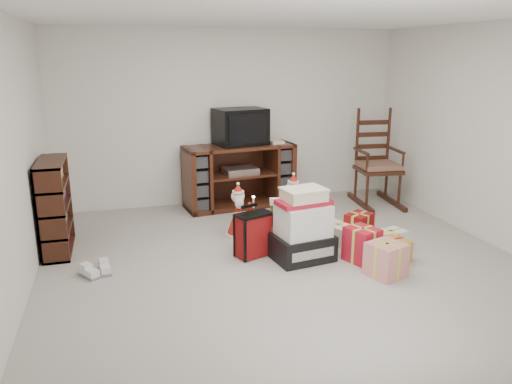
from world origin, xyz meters
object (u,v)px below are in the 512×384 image
at_px(teddy_bear, 288,236).
at_px(crt_television, 240,127).
at_px(gift_pile, 303,229).
at_px(bookshelf, 55,208).
at_px(sneaker_pair, 97,270).
at_px(mrs_claus_figurine, 238,216).
at_px(red_suitcase, 254,235).
at_px(tv_stand, 239,176).
at_px(rocking_chair, 375,171).
at_px(gift_cluster, 370,240).
at_px(santa_figurine, 293,205).

distance_m(teddy_bear, crt_television, 2.12).
bearing_deg(teddy_bear, gift_pile, -77.43).
bearing_deg(bookshelf, sneaker_pair, -62.06).
bearing_deg(gift_pile, mrs_claus_figurine, 110.21).
bearing_deg(mrs_claus_figurine, red_suitcase, -89.03).
distance_m(tv_stand, red_suitcase, 1.91).
distance_m(rocking_chair, gift_pile, 2.47).
height_order(tv_stand, crt_television, crt_television).
bearing_deg(rocking_chair, red_suitcase, -141.19).
relative_size(sneaker_pair, gift_cluster, 0.28).
bearing_deg(red_suitcase, crt_television, 59.72).
bearing_deg(bookshelf, santa_figurine, 2.24).
bearing_deg(mrs_claus_figurine, teddy_bear, -54.84).
bearing_deg(gift_cluster, teddy_bear, 159.64).
height_order(gift_pile, gift_cluster, gift_pile).
xyz_separation_m(santa_figurine, gift_cluster, (0.50, -1.14, -0.11)).
relative_size(rocking_chair, crt_television, 1.84).
bearing_deg(bookshelf, rocking_chair, 9.29).
bearing_deg(tv_stand, gift_pile, -92.33).
distance_m(red_suitcase, sneaker_pair, 1.66).
height_order(tv_stand, red_suitcase, tv_stand).
bearing_deg(santa_figurine, mrs_claus_figurine, -164.44).
height_order(tv_stand, santa_figurine, tv_stand).
bearing_deg(tv_stand, teddy_bear, -93.57).
xyz_separation_m(teddy_bear, gift_cluster, (0.85, -0.31, -0.02)).
relative_size(gift_cluster, crt_television, 1.59).
xyz_separation_m(red_suitcase, sneaker_pair, (-1.64, -0.03, -0.20)).
xyz_separation_m(bookshelf, red_suitcase, (2.07, -0.77, -0.25)).
xyz_separation_m(tv_stand, gift_pile, (0.17, -2.10, -0.11)).
bearing_deg(crt_television, rocking_chair, -25.47).
bearing_deg(santa_figurine, sneaker_pair, -159.35).
relative_size(tv_stand, sneaker_pair, 4.69).
relative_size(rocking_chair, sneaker_pair, 4.16).
height_order(bookshelf, gift_cluster, bookshelf).
distance_m(gift_cluster, crt_television, 2.58).
bearing_deg(gift_pile, gift_cluster, -11.24).
height_order(gift_pile, teddy_bear, gift_pile).
distance_m(tv_stand, mrs_claus_figurine, 1.27).
relative_size(gift_pile, santa_figurine, 1.15).
height_order(tv_stand, gift_cluster, tv_stand).
height_order(gift_pile, santa_figurine, gift_pile).
relative_size(bookshelf, red_suitcase, 1.80).
distance_m(rocking_chair, red_suitcase, 2.71).
distance_m(mrs_claus_figurine, gift_cluster, 1.58).
bearing_deg(gift_pile, bookshelf, 150.01).
height_order(bookshelf, mrs_claus_figurine, bookshelf).
xyz_separation_m(tv_stand, teddy_bear, (0.11, -1.82, -0.28)).
distance_m(red_suitcase, santa_figurine, 1.17).
relative_size(tv_stand, crt_television, 2.07).
height_order(red_suitcase, mrs_claus_figurine, mrs_claus_figurine).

